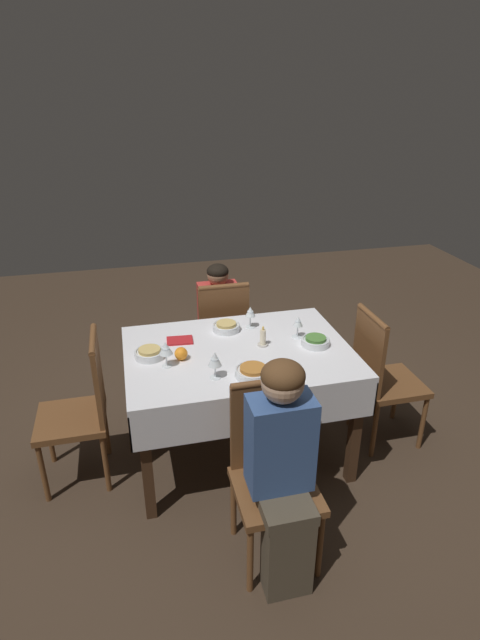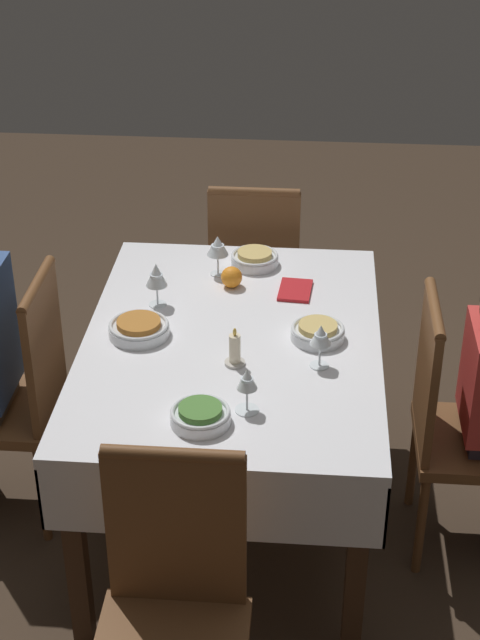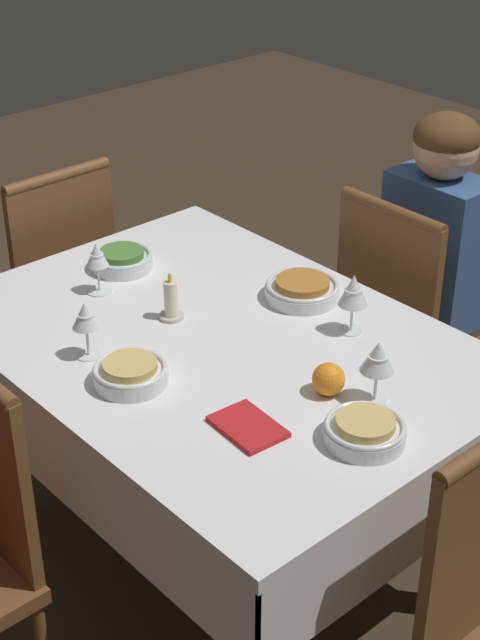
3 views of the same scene
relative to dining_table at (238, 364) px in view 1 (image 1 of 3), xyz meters
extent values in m
plane|color=#3D2D21|center=(0.00, 0.00, -0.68)|extent=(8.00, 8.00, 0.00)
cube|color=silver|center=(0.00, 0.00, 0.08)|extent=(1.36, 0.97, 0.04)
cube|color=silver|center=(0.00, 0.48, -0.05)|extent=(1.36, 0.01, 0.22)
cube|color=silver|center=(0.00, -0.48, -0.05)|extent=(1.36, 0.01, 0.22)
cube|color=silver|center=(0.68, 0.00, -0.05)|extent=(0.01, 0.97, 0.22)
cube|color=silver|center=(-0.68, 0.00, -0.05)|extent=(0.01, 0.97, 0.22)
cube|color=#3D2616|center=(0.61, 0.42, -0.31)|extent=(0.06, 0.06, 0.74)
cube|color=#3D2616|center=(-0.61, 0.42, -0.31)|extent=(0.06, 0.06, 0.74)
cube|color=#3D2616|center=(0.61, -0.42, -0.31)|extent=(0.06, 0.06, 0.74)
cube|color=#3D2616|center=(-0.61, -0.42, -0.31)|extent=(0.06, 0.06, 0.74)
cube|color=brown|center=(0.01, 0.83, -0.25)|extent=(0.40, 0.40, 0.04)
cube|color=brown|center=(0.01, 0.64, 0.01)|extent=(0.37, 0.03, 0.49)
cylinder|color=brown|center=(0.01, 0.64, 0.26)|extent=(0.36, 0.04, 0.04)
cylinder|color=brown|center=(0.18, 1.00, -0.47)|extent=(0.03, 0.03, 0.41)
cylinder|color=brown|center=(-0.17, 1.00, -0.47)|extent=(0.03, 0.03, 0.41)
cylinder|color=brown|center=(0.18, 0.65, -0.47)|extent=(0.03, 0.03, 0.41)
cylinder|color=brown|center=(-0.17, 0.65, -0.47)|extent=(0.03, 0.03, 0.41)
cube|color=brown|center=(-0.05, -0.83, -0.25)|extent=(0.40, 0.40, 0.04)
cube|color=brown|center=(-0.05, -0.64, 0.01)|extent=(0.37, 0.03, 0.49)
cylinder|color=brown|center=(-0.05, -0.64, 0.26)|extent=(0.36, 0.04, 0.04)
cylinder|color=brown|center=(-0.22, -1.00, -0.47)|extent=(0.03, 0.03, 0.41)
cylinder|color=brown|center=(0.13, -1.00, -0.47)|extent=(0.03, 0.03, 0.41)
cylinder|color=brown|center=(-0.22, -0.65, -0.47)|extent=(0.03, 0.03, 0.41)
cylinder|color=brown|center=(0.13, -0.65, -0.47)|extent=(0.03, 0.03, 0.41)
cube|color=brown|center=(-1.02, 0.07, -0.25)|extent=(0.40, 0.40, 0.04)
cube|color=brown|center=(-0.83, 0.07, 0.01)|extent=(0.03, 0.37, 0.49)
cylinder|color=brown|center=(-0.83, 0.07, 0.26)|extent=(0.04, 0.36, 0.04)
cylinder|color=brown|center=(-1.19, 0.25, -0.47)|extent=(0.03, 0.03, 0.41)
cylinder|color=brown|center=(-1.19, -0.10, -0.47)|extent=(0.03, 0.03, 0.41)
cylinder|color=brown|center=(-0.84, 0.25, -0.47)|extent=(0.03, 0.03, 0.41)
cylinder|color=brown|center=(-0.84, -0.10, -0.47)|extent=(0.03, 0.03, 0.41)
cube|color=brown|center=(1.02, -0.01, -0.25)|extent=(0.40, 0.40, 0.04)
cube|color=brown|center=(0.83, -0.01, 0.01)|extent=(0.03, 0.37, 0.49)
cylinder|color=brown|center=(0.83, -0.01, 0.26)|extent=(0.04, 0.36, 0.04)
cylinder|color=brown|center=(1.19, -0.19, -0.47)|extent=(0.03, 0.03, 0.41)
cylinder|color=brown|center=(1.19, 0.16, -0.47)|extent=(0.03, 0.03, 0.41)
cylinder|color=brown|center=(0.84, -0.19, -0.47)|extent=(0.03, 0.03, 0.41)
cylinder|color=brown|center=(0.84, 0.16, -0.47)|extent=(0.03, 0.03, 0.41)
cube|color=#4C4233|center=(0.01, 1.03, -0.45)|extent=(0.23, 0.14, 0.45)
cube|color=#4C4233|center=(0.01, 0.94, -0.20)|extent=(0.24, 0.31, 0.06)
cube|color=#38568E|center=(0.01, 0.86, 0.07)|extent=(0.30, 0.18, 0.47)
sphere|color=#D6A884|center=(0.01, 0.86, 0.39)|extent=(0.19, 0.19, 0.19)
ellipsoid|color=brown|center=(0.01, 0.86, 0.43)|extent=(0.19, 0.19, 0.13)
cube|color=#383342|center=(-0.05, -1.03, -0.45)|extent=(0.22, 0.14, 0.45)
cube|color=#383342|center=(-0.05, -0.94, -0.20)|extent=(0.24, 0.31, 0.06)
cube|color=red|center=(-0.05, -0.86, 0.01)|extent=(0.30, 0.18, 0.37)
sphere|color=#9E7051|center=(-0.05, -0.86, 0.27)|extent=(0.16, 0.16, 0.16)
ellipsoid|color=black|center=(-0.05, -0.86, 0.30)|extent=(0.16, 0.16, 0.11)
cylinder|color=silver|center=(-0.01, 0.31, 0.11)|extent=(0.20, 0.20, 0.04)
torus|color=silver|center=(-0.01, 0.31, 0.14)|extent=(0.20, 0.20, 0.01)
cylinder|color=#B2702D|center=(-0.01, 0.31, 0.14)|extent=(0.14, 0.14, 0.02)
cylinder|color=white|center=(0.20, 0.28, 0.10)|extent=(0.06, 0.06, 0.00)
cylinder|color=white|center=(0.20, 0.28, 0.14)|extent=(0.01, 0.01, 0.07)
cone|color=white|center=(0.20, 0.28, 0.21)|extent=(0.07, 0.07, 0.08)
cylinder|color=white|center=(0.20, 0.28, 0.20)|extent=(0.04, 0.04, 0.04)
cylinder|color=silver|center=(0.01, -0.28, 0.11)|extent=(0.18, 0.18, 0.04)
torus|color=silver|center=(0.01, -0.28, 0.14)|extent=(0.17, 0.17, 0.01)
cylinder|color=tan|center=(0.01, -0.28, 0.14)|extent=(0.13, 0.13, 0.02)
cylinder|color=white|center=(-0.15, -0.29, 0.10)|extent=(0.06, 0.06, 0.00)
cylinder|color=white|center=(-0.15, -0.29, 0.14)|extent=(0.01, 0.01, 0.08)
cone|color=white|center=(-0.15, -0.29, 0.21)|extent=(0.07, 0.07, 0.07)
cylinder|color=white|center=(-0.15, -0.29, 0.20)|extent=(0.04, 0.04, 0.03)
cylinder|color=silver|center=(-0.48, 0.05, 0.11)|extent=(0.17, 0.17, 0.04)
torus|color=silver|center=(-0.48, 0.05, 0.14)|extent=(0.17, 0.17, 0.01)
cylinder|color=#4C7F38|center=(-0.48, 0.05, 0.14)|extent=(0.13, 0.13, 0.02)
cylinder|color=white|center=(-0.40, -0.08, 0.10)|extent=(0.07, 0.07, 0.00)
cylinder|color=white|center=(-0.40, -0.08, 0.14)|extent=(0.01, 0.01, 0.08)
cone|color=white|center=(-0.40, -0.08, 0.21)|extent=(0.06, 0.06, 0.07)
cylinder|color=white|center=(-0.40, -0.08, 0.19)|extent=(0.04, 0.04, 0.03)
cylinder|color=silver|center=(0.53, -0.04, 0.11)|extent=(0.18, 0.18, 0.04)
torus|color=silver|center=(0.53, -0.04, 0.14)|extent=(0.18, 0.18, 0.01)
cylinder|color=tan|center=(0.53, -0.04, 0.14)|extent=(0.13, 0.13, 0.02)
cylinder|color=white|center=(0.44, 0.09, 0.10)|extent=(0.06, 0.06, 0.00)
cylinder|color=white|center=(0.44, 0.09, 0.14)|extent=(0.01, 0.01, 0.08)
cone|color=white|center=(0.44, 0.09, 0.21)|extent=(0.08, 0.08, 0.07)
cylinder|color=white|center=(0.44, 0.09, 0.20)|extent=(0.05, 0.05, 0.03)
cylinder|color=beige|center=(-0.16, -0.02, 0.10)|extent=(0.07, 0.07, 0.01)
cylinder|color=beige|center=(-0.16, -0.02, 0.15)|extent=(0.04, 0.04, 0.10)
ellipsoid|color=#F9C64C|center=(-0.16, -0.02, 0.21)|extent=(0.01, 0.01, 0.03)
sphere|color=orange|center=(0.35, 0.03, 0.13)|extent=(0.08, 0.08, 0.08)
cube|color=red|center=(0.33, -0.20, 0.10)|extent=(0.17, 0.12, 0.01)
camera|label=1|loc=(0.61, 2.58, 1.54)|focal=28.00mm
camera|label=2|loc=(-2.73, -0.25, 1.77)|focal=55.00mm
camera|label=3|loc=(1.61, -1.35, 1.37)|focal=55.00mm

